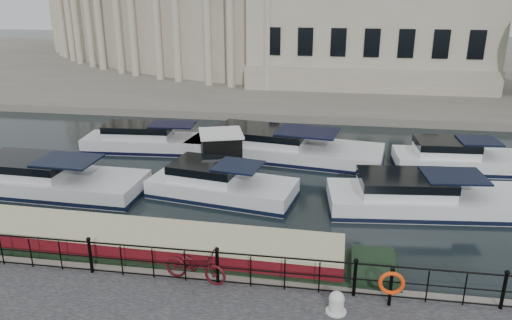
% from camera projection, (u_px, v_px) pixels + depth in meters
% --- Properties ---
extents(ground_plane, '(160.00, 160.00, 0.00)m').
position_uv_depth(ground_plane, '(233.00, 260.00, 17.22)').
color(ground_plane, black).
rests_on(ground_plane, ground).
extents(far_bank, '(120.00, 42.00, 0.55)m').
position_uv_depth(far_bank, '(304.00, 69.00, 53.41)').
color(far_bank, '#6B665B').
rests_on(far_bank, ground_plane).
extents(railing, '(24.14, 0.14, 1.22)m').
position_uv_depth(railing, '(217.00, 264.00, 14.72)').
color(railing, black).
rests_on(railing, near_quay).
extents(civic_building, '(53.55, 31.84, 16.85)m').
position_uv_depth(civic_building, '(293.00, 4.00, 47.27)').
color(civic_building, '#ADA38C').
rests_on(civic_building, far_bank).
extents(bicycle, '(2.08, 1.05, 1.04)m').
position_uv_depth(bicycle, '(195.00, 265.00, 14.90)').
color(bicycle, '#4F0E14').
rests_on(bicycle, near_quay).
extents(mooring_bollard, '(0.57, 0.57, 0.64)m').
position_uv_depth(mooring_bollard, '(337.00, 303.00, 13.54)').
color(mooring_bollard, silver).
rests_on(mooring_bollard, near_quay).
extents(life_ring_post, '(0.72, 0.19, 1.18)m').
position_uv_depth(life_ring_post, '(391.00, 284.00, 13.63)').
color(life_ring_post, black).
rests_on(life_ring_post, near_quay).
extents(narrowboat, '(17.17, 2.78, 1.62)m').
position_uv_depth(narrowboat, '(140.00, 252.00, 17.02)').
color(narrowboat, black).
rests_on(narrowboat, ground_plane).
extents(harbour_hut, '(3.42, 3.12, 2.17)m').
position_uv_depth(harbour_hut, '(221.00, 154.00, 24.84)').
color(harbour_hut, '#6B665B').
rests_on(harbour_hut, ground_plane).
extents(cabin_cruisers, '(27.00, 10.38, 1.99)m').
position_uv_depth(cabin_cruisers, '(255.00, 168.00, 24.64)').
color(cabin_cruisers, silver).
rests_on(cabin_cruisers, ground_plane).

